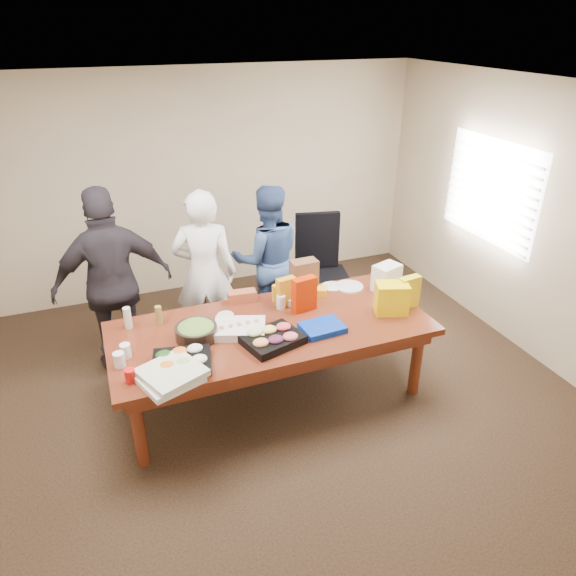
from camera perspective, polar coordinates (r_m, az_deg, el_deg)
name	(u,v)px	position (r m, az deg, el deg)	size (l,w,h in m)	color
floor	(273,394)	(5.07, -1.68, -11.44)	(5.50, 5.00, 0.02)	#47301E
ceiling	(267,89)	(3.98, -2.24, 20.73)	(5.50, 5.00, 0.02)	white
wall_back	(203,184)	(6.62, -9.24, 11.10)	(5.50, 0.04, 2.70)	beige
wall_front	(462,489)	(2.55, 18.32, -20.03)	(5.50, 0.04, 2.70)	beige
wall_right	(531,222)	(5.79, 24.87, 6.50)	(0.04, 5.00, 2.70)	beige
window_panel	(490,191)	(6.13, 21.11, 9.78)	(0.03, 1.40, 1.10)	white
window_blinds	(487,192)	(6.11, 20.82, 9.76)	(0.04, 1.36, 1.00)	beige
conference_table	(272,361)	(4.84, -1.74, -7.89)	(2.80, 1.20, 0.75)	#4C1C0F
office_chair	(325,274)	(5.92, 4.02, 1.51)	(0.60, 0.60, 1.19)	black
person_center	(205,274)	(5.33, -8.98, 1.54)	(0.64, 0.42, 1.75)	white
person_right	(268,259)	(5.72, -2.23, 3.15)	(0.80, 0.62, 1.65)	#344F82
person_left	(114,284)	(5.18, -18.41, 0.40)	(1.10, 0.46, 1.88)	black
veggie_tray	(182,362)	(4.20, -11.44, -7.87)	(0.45, 0.35, 0.07)	black
fruit_tray	(272,339)	(4.38, -1.70, -5.59)	(0.47, 0.37, 0.07)	black
sheet_cake	(240,329)	(4.53, -5.28, -4.43)	(0.43, 0.33, 0.08)	silver
salad_bowl	(196,332)	(4.50, -9.92, -4.77)	(0.36, 0.36, 0.11)	black
chip_bag_blue	(322,328)	(4.56, 3.74, -4.32)	(0.36, 0.27, 0.05)	#082FA4
chip_bag_red	(304,294)	(4.80, 1.76, -0.68)	(0.23, 0.09, 0.33)	#BC2400
chip_bag_yellow	(409,292)	(4.97, 12.99, -0.45)	(0.21, 0.08, 0.31)	yellow
chip_bag_orange	(286,292)	(4.89, -0.22, -0.39)	(0.18, 0.08, 0.28)	orange
mayo_jar	(281,302)	(4.87, -0.77, -1.50)	(0.08, 0.08, 0.13)	silver
mustard_bottle	(275,293)	(4.99, -1.42, -0.56)	(0.06, 0.06, 0.16)	gold
dressing_bottle	(159,315)	(4.75, -13.84, -2.90)	(0.06, 0.06, 0.18)	olive
ranch_bottle	(128,318)	(4.76, -17.01, -3.13)	(0.07, 0.07, 0.20)	silver
banana_bunch	(315,291)	(5.13, 2.95, -0.32)	(0.23, 0.13, 0.08)	gold
bread_loaf	(242,296)	(5.01, -5.02, -0.91)	(0.27, 0.12, 0.11)	#A24D2D
kraft_bag	(304,277)	(5.11, 1.74, 1.26)	(0.26, 0.15, 0.34)	brown
red_cup	(130,376)	(4.12, -16.76, -9.09)	(0.08, 0.08, 0.11)	red
clear_cup_a	(119,360)	(4.30, -17.85, -7.43)	(0.09, 0.09, 0.12)	white
clear_cup_b	(126,351)	(4.40, -17.22, -6.52)	(0.08, 0.08, 0.12)	white
pizza_box_lower	(168,377)	(4.07, -12.85, -9.45)	(0.41, 0.41, 0.05)	white
pizza_box_upper	(172,372)	(4.04, -12.51, -8.92)	(0.41, 0.41, 0.05)	beige
plate_a	(349,286)	(5.31, 6.65, 0.17)	(0.28, 0.28, 0.02)	silver
plate_b	(332,286)	(5.30, 4.82, 0.18)	(0.21, 0.21, 0.01)	white
dip_bowl_a	(293,300)	(4.97, 0.56, -1.33)	(0.17, 0.17, 0.07)	silver
dip_bowl_b	(225,317)	(4.73, -6.80, -3.20)	(0.15, 0.15, 0.06)	beige
grocery_bag_white	(387,278)	(5.25, 10.64, 1.09)	(0.25, 0.18, 0.27)	white
grocery_bag_yellow	(391,298)	(4.86, 11.17, -1.10)	(0.29, 0.20, 0.29)	#FFDD05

